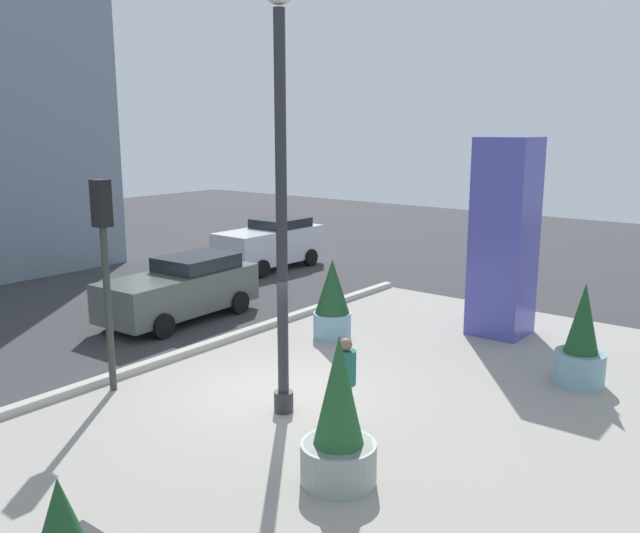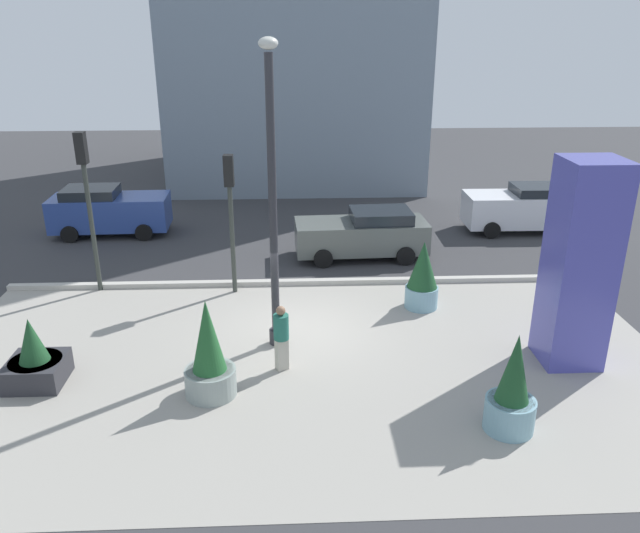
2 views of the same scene
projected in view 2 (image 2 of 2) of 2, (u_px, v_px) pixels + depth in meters
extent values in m
plane|color=#38383A|center=(299.00, 274.00, 20.56)|extent=(60.00, 60.00, 0.00)
cube|color=#9E998E|center=(302.00, 368.00, 14.98)|extent=(18.00, 10.00, 0.02)
cube|color=#B7B2A8|center=(299.00, 282.00, 19.71)|extent=(18.00, 0.24, 0.16)
cylinder|color=#2D2D33|center=(276.00, 336.00, 16.06)|extent=(0.36, 0.36, 0.40)
cylinder|color=#2D2D33|center=(273.00, 210.00, 14.84)|extent=(0.20, 0.20, 7.12)
ellipsoid|color=silver|center=(268.00, 43.00, 13.48)|extent=(0.44, 0.44, 0.28)
cube|color=#4C4CAD|center=(579.00, 265.00, 14.47)|extent=(1.34, 1.34, 4.96)
cube|color=#2D2D33|center=(37.00, 371.00, 14.27)|extent=(1.23, 1.23, 0.58)
cylinder|color=#382819|center=(35.00, 361.00, 14.17)|extent=(1.17, 1.17, 0.04)
cone|color=#1E4C28|center=(31.00, 340.00, 13.98)|extent=(0.67, 0.67, 1.04)
cylinder|color=#7AA8B7|center=(421.00, 297.00, 18.07)|extent=(0.95, 0.95, 0.65)
cylinder|color=#382819|center=(422.00, 287.00, 17.96)|extent=(0.87, 0.87, 0.04)
cone|color=#1E4C28|center=(423.00, 265.00, 17.70)|extent=(0.86, 0.86, 1.36)
cylinder|color=gray|center=(211.00, 382.00, 13.81)|extent=(1.14, 1.14, 0.63)
cylinder|color=#382819|center=(210.00, 370.00, 13.70)|extent=(1.05, 1.05, 0.04)
cone|color=#235B2D|center=(207.00, 336.00, 13.40)|extent=(0.75, 0.75, 1.66)
cylinder|color=#7AA8B7|center=(509.00, 414.00, 12.61)|extent=(1.01, 1.01, 0.70)
cylinder|color=#382819|center=(511.00, 400.00, 12.49)|extent=(0.93, 0.93, 0.04)
cone|color=#1E4C28|center=(515.00, 368.00, 12.22)|extent=(0.68, 0.68, 1.45)
cylinder|color=#333833|center=(92.00, 229.00, 18.64)|extent=(0.14, 0.14, 3.94)
cube|color=black|center=(81.00, 148.00, 17.76)|extent=(0.28, 0.32, 0.90)
sphere|color=green|center=(82.00, 137.00, 17.82)|extent=(0.18, 0.18, 0.18)
cylinder|color=#333833|center=(232.00, 241.00, 18.62)|extent=(0.14, 0.14, 3.32)
cube|color=black|center=(229.00, 171.00, 17.85)|extent=(0.28, 0.32, 0.90)
sphere|color=yellow|center=(229.00, 160.00, 17.91)|extent=(0.18, 0.18, 0.18)
cube|color=#2D4793|center=(111.00, 212.00, 24.16)|extent=(4.47, 1.94, 1.23)
cube|color=#1E2328|center=(90.00, 192.00, 23.82)|extent=(2.04, 1.64, 0.36)
cylinder|color=black|center=(152.00, 219.00, 25.30)|extent=(0.65, 0.24, 0.64)
cylinder|color=black|center=(144.00, 232.00, 23.64)|extent=(0.65, 0.24, 0.64)
cylinder|color=black|center=(83.00, 220.00, 25.09)|extent=(0.65, 0.24, 0.64)
cylinder|color=black|center=(70.00, 234.00, 23.44)|extent=(0.65, 0.24, 0.64)
cube|color=#565B56|center=(361.00, 236.00, 21.80)|extent=(4.62, 2.00, 1.03)
cube|color=#1E2328|center=(381.00, 216.00, 21.60)|extent=(2.11, 1.67, 0.39)
cylinder|color=black|center=(323.00, 258.00, 21.02)|extent=(0.65, 0.25, 0.64)
cylinder|color=black|center=(318.00, 241.00, 22.68)|extent=(0.65, 0.25, 0.64)
cylinder|color=black|center=(406.00, 256.00, 21.26)|extent=(0.65, 0.25, 0.64)
cylinder|color=black|center=(395.00, 239.00, 22.92)|extent=(0.65, 0.25, 0.64)
cube|color=silver|center=(520.00, 209.00, 24.55)|extent=(4.32, 1.82, 1.22)
cube|color=#1E2328|center=(539.00, 190.00, 24.28)|extent=(1.95, 1.58, 0.34)
cylinder|color=black|center=(492.00, 230.00, 23.88)|extent=(0.64, 0.23, 0.64)
cylinder|color=black|center=(479.00, 217.00, 25.53)|extent=(0.64, 0.23, 0.64)
cylinder|color=black|center=(561.00, 229.00, 23.97)|extent=(0.64, 0.23, 0.64)
cylinder|color=black|center=(544.00, 216.00, 25.62)|extent=(0.64, 0.23, 0.64)
cube|color=#B2AD9E|center=(282.00, 354.00, 14.78)|extent=(0.34, 0.31, 0.82)
cylinder|color=#236656|center=(281.00, 327.00, 14.52)|extent=(0.49, 0.49, 0.61)
sphere|color=#8C664C|center=(281.00, 311.00, 14.37)|extent=(0.22, 0.22, 0.22)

